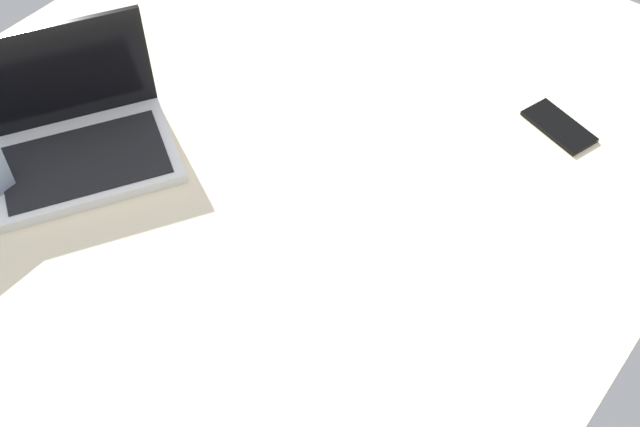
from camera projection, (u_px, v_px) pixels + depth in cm
name	position (u px, v px, depth cm)	size (l,w,h in cm)	color
bed_mattress	(263.00, 199.00, 154.29)	(180.00, 140.00, 18.00)	beige
laptop	(77.00, 135.00, 146.42)	(40.13, 36.71, 23.00)	silver
cell_phone	(559.00, 126.00, 153.65)	(6.80, 14.00, 0.80)	black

